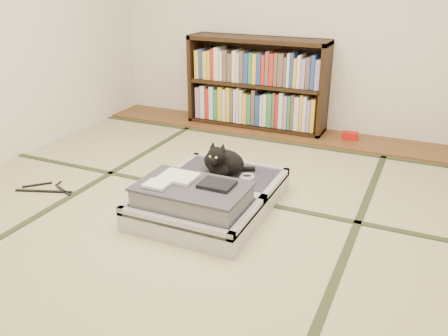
% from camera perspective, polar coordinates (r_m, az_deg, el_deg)
% --- Properties ---
extents(floor, '(4.50, 4.50, 0.00)m').
position_cam_1_polar(floor, '(3.20, -3.43, -6.19)').
color(floor, tan).
rests_on(floor, ground).
extents(wood_strip, '(4.00, 0.50, 0.02)m').
position_cam_1_polar(wood_strip, '(4.91, 7.49, 4.27)').
color(wood_strip, brown).
rests_on(wood_strip, ground).
extents(red_item, '(0.16, 0.10, 0.07)m').
position_cam_1_polar(red_item, '(4.79, 14.90, 3.78)').
color(red_item, '#B3120E').
rests_on(red_item, wood_strip).
extents(tatami_borders, '(4.00, 4.50, 0.01)m').
position_cam_1_polar(tatami_borders, '(3.60, 0.23, -2.68)').
color(tatami_borders, '#2D381E').
rests_on(tatami_borders, ground).
extents(bookcase, '(1.45, 0.33, 0.93)m').
position_cam_1_polar(bookcase, '(4.97, 3.95, 9.91)').
color(bookcase, black).
rests_on(bookcase, wood_strip).
extents(suitcase, '(0.80, 1.07, 0.32)m').
position_cam_1_polar(suitcase, '(3.25, -2.00, -3.51)').
color(suitcase, '#A9A9AE').
rests_on(suitcase, floor).
extents(cat, '(0.36, 0.36, 0.29)m').
position_cam_1_polar(cat, '(3.44, -0.19, 0.73)').
color(cat, black).
rests_on(cat, suitcase).
extents(cable_coil, '(0.11, 0.11, 0.03)m').
position_cam_1_polar(cable_coil, '(3.43, 2.77, -1.05)').
color(cable_coil, white).
rests_on(cable_coil, suitcase).
extents(hanger, '(0.45, 0.28, 0.01)m').
position_cam_1_polar(hanger, '(3.84, -20.49, -2.42)').
color(hanger, black).
rests_on(hanger, floor).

